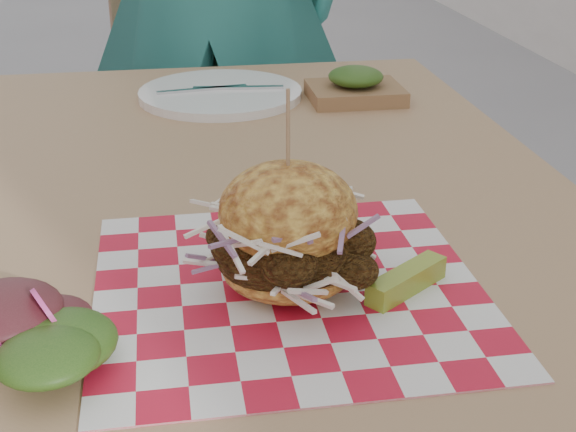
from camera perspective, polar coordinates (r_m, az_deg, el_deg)
name	(u,v)px	position (r m, az deg, el deg)	size (l,w,h in m)	color
patio_table	(249,244)	(1.02, -2.80, -1.99)	(0.80, 1.20, 0.75)	tan
patio_chair	(193,100)	(2.04, -6.79, 8.18)	(0.50, 0.51, 0.95)	tan
paper_liner	(288,287)	(0.76, 0.00, -5.09)	(0.36, 0.36, 0.00)	red
sandwich	(288,236)	(0.73, 0.00, -1.42)	(0.17, 0.17, 0.19)	gold
pickle_spear	(407,280)	(0.75, 8.43, -4.56)	(0.10, 0.02, 0.02)	#8EA530
side_salad	(29,347)	(0.68, -17.96, -8.88)	(0.14, 0.14, 0.05)	#3F1419
place_setting	(220,94)	(1.35, -4.83, 8.66)	(0.27, 0.27, 0.02)	white
kraft_tray	(355,87)	(1.33, 4.82, 9.14)	(0.15, 0.12, 0.06)	olive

